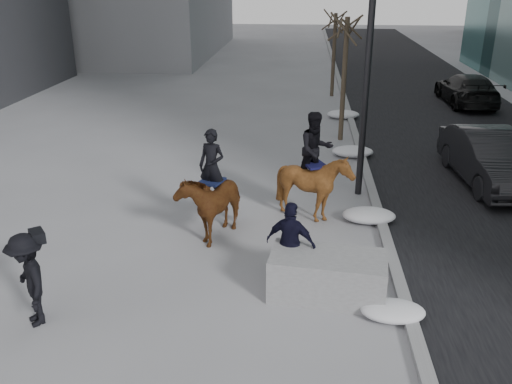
# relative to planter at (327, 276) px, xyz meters

# --- Properties ---
(ground) EXTENTS (120.00, 120.00, 0.00)m
(ground) POSITION_rel_planter_xyz_m (-1.52, 0.37, -0.44)
(ground) COLOR gray
(ground) RESTS_ON ground
(road) EXTENTS (8.00, 90.00, 0.01)m
(road) POSITION_rel_planter_xyz_m (5.48, 10.37, -0.44)
(road) COLOR black
(road) RESTS_ON ground
(curb) EXTENTS (0.25, 90.00, 0.12)m
(curb) POSITION_rel_planter_xyz_m (1.48, 10.37, -0.38)
(curb) COLOR gray
(curb) RESTS_ON ground
(planter) EXTENTS (2.32, 1.36, 0.88)m
(planter) POSITION_rel_planter_xyz_m (0.00, 0.00, 0.00)
(planter) COLOR gray
(planter) RESTS_ON ground
(car_near) EXTENTS (2.05, 4.90, 1.58)m
(car_near) POSITION_rel_planter_xyz_m (4.99, 6.60, 0.35)
(car_near) COLOR black
(car_near) RESTS_ON ground
(car_far) EXTENTS (2.15, 5.07, 1.46)m
(car_far) POSITION_rel_planter_xyz_m (7.17, 17.33, 0.29)
(car_far) COLOR black
(car_far) RESTS_ON ground
(tree_near) EXTENTS (1.20, 1.20, 4.94)m
(tree_near) POSITION_rel_planter_xyz_m (0.88, 10.83, 2.03)
(tree_near) COLOR #392F22
(tree_near) RESTS_ON ground
(tree_far) EXTENTS (1.20, 1.20, 4.50)m
(tree_far) POSITION_rel_planter_xyz_m (0.88, 18.70, 1.81)
(tree_far) COLOR #392922
(tree_far) RESTS_ON ground
(mounted_left) EXTENTS (1.52, 2.17, 2.56)m
(mounted_left) POSITION_rel_planter_xyz_m (-2.65, 2.49, 0.51)
(mounted_left) COLOR #4B1F0F
(mounted_left) RESTS_ON ground
(mounted_right) EXTENTS (2.00, 2.09, 2.76)m
(mounted_right) POSITION_rel_planter_xyz_m (-0.23, 3.57, 0.67)
(mounted_right) COLOR #46270E
(mounted_right) RESTS_ON ground
(feeder) EXTENTS (1.11, 1.00, 1.75)m
(feeder) POSITION_rel_planter_xyz_m (-0.73, 0.44, 0.44)
(feeder) COLOR black
(feeder) RESTS_ON ground
(camera_crew) EXTENTS (1.21, 1.30, 1.75)m
(camera_crew) POSITION_rel_planter_xyz_m (-5.26, -1.33, 0.45)
(camera_crew) COLOR black
(camera_crew) RESTS_ON ground
(lamppost) EXTENTS (0.25, 1.39, 9.09)m
(lamppost) POSITION_rel_planter_xyz_m (1.08, 5.50, 4.55)
(lamppost) COLOR black
(lamppost) RESTS_ON ground
(snow_piles) EXTENTS (1.40, 15.55, 0.36)m
(snow_piles) POSITION_rel_planter_xyz_m (1.18, 7.35, -0.27)
(snow_piles) COLOR silver
(snow_piles) RESTS_ON ground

